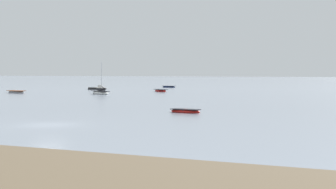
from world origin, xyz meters
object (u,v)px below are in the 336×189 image
sailboat_moored_1 (100,93)px  rowboat_moored_3 (185,111)px  rowboat_moored_0 (169,87)px  rowboat_moored_2 (160,91)px  motorboat_moored_0 (99,88)px  rowboat_moored_1 (16,92)px

sailboat_moored_1 → rowboat_moored_3: bearing=-15.8°
sailboat_moored_1 → rowboat_moored_0: bearing=129.4°
rowboat_moored_2 → sailboat_moored_1: (-4.42, -15.65, 0.07)m
motorboat_moored_0 → rowboat_moored_1: 24.03m
rowboat_moored_3 → motorboat_moored_0: bearing=134.8°
rowboat_moored_0 → rowboat_moored_3: bearing=-53.4°
motorboat_moored_0 → rowboat_moored_2: (18.24, -5.64, -0.05)m
rowboat_moored_0 → sailboat_moored_1: bearing=-71.4°
rowboat_moored_0 → rowboat_moored_1: rowboat_moored_1 is taller
motorboat_moored_0 → rowboat_moored_2: motorboat_moored_0 is taller
rowboat_moored_2 → sailboat_moored_1: 16.26m
rowboat_moored_0 → rowboat_moored_3: size_ratio=1.22×
rowboat_moored_3 → rowboat_moored_1: bearing=152.8°
motorboat_moored_0 → rowboat_moored_2: bearing=-42.3°
rowboat_moored_1 → rowboat_moored_2: rowboat_moored_2 is taller
rowboat_moored_1 → sailboat_moored_1: 17.33m
motorboat_moored_0 → sailboat_moored_1: bearing=-82.1°
rowboat_moored_0 → sailboat_moored_1: size_ratio=0.66×
motorboat_moored_0 → rowboat_moored_3: 70.38m
sailboat_moored_1 → rowboat_moored_3: size_ratio=1.84×
rowboat_moored_0 → rowboat_moored_3: (36.82, -75.22, -0.03)m
rowboat_moored_2 → rowboat_moored_3: bearing=160.5°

